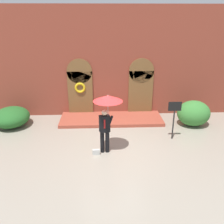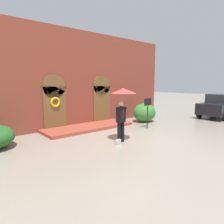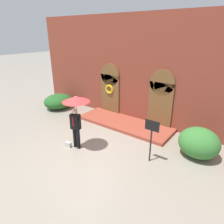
{
  "view_description": "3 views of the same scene",
  "coord_description": "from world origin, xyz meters",
  "px_view_note": "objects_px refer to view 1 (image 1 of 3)",
  "views": [
    {
      "loc": [
        -0.47,
        -8.79,
        5.13
      ],
      "look_at": [
        -0.02,
        1.7,
        1.01
      ],
      "focal_mm": 40.0,
      "sensor_mm": 36.0,
      "label": 1
    },
    {
      "loc": [
        -6.16,
        -6.36,
        2.6
      ],
      "look_at": [
        0.18,
        1.19,
        1.15
      ],
      "focal_mm": 32.0,
      "sensor_mm": 36.0,
      "label": 2
    },
    {
      "loc": [
        5.34,
        -5.21,
        4.71
      ],
      "look_at": [
        0.08,
        1.85,
        1.15
      ],
      "focal_mm": 32.0,
      "sensor_mm": 36.0,
      "label": 3
    }
  ],
  "objects_px": {
    "person_with_umbrella": "(107,107)",
    "handbag": "(96,152)",
    "shrub_right": "(194,113)",
    "sign_post": "(174,114)",
    "shrub_left": "(11,117)"
  },
  "relations": [
    {
      "from": "person_with_umbrella",
      "to": "handbag",
      "type": "bearing_deg",
      "value": -155.79
    },
    {
      "from": "person_with_umbrella",
      "to": "shrub_right",
      "type": "xyz_separation_m",
      "value": [
        4.28,
        2.43,
        -1.29
      ]
    },
    {
      "from": "person_with_umbrella",
      "to": "handbag",
      "type": "height_order",
      "value": "person_with_umbrella"
    },
    {
      "from": "sign_post",
      "to": "handbag",
      "type": "bearing_deg",
      "value": -160.04
    },
    {
      "from": "person_with_umbrella",
      "to": "sign_post",
      "type": "xyz_separation_m",
      "value": [
        2.88,
        1.01,
        -0.75
      ]
    },
    {
      "from": "person_with_umbrella",
      "to": "shrub_right",
      "type": "distance_m",
      "value": 5.09
    },
    {
      "from": "person_with_umbrella",
      "to": "shrub_left",
      "type": "height_order",
      "value": "person_with_umbrella"
    },
    {
      "from": "handbag",
      "to": "shrub_left",
      "type": "xyz_separation_m",
      "value": [
        -4.17,
        2.9,
        0.35
      ]
    },
    {
      "from": "shrub_left",
      "to": "shrub_right",
      "type": "xyz_separation_m",
      "value": [
        8.89,
        -0.27,
        0.16
      ]
    },
    {
      "from": "person_with_umbrella",
      "to": "shrub_left",
      "type": "distance_m",
      "value": 5.54
    },
    {
      "from": "person_with_umbrella",
      "to": "handbag",
      "type": "distance_m",
      "value": 1.87
    },
    {
      "from": "handbag",
      "to": "shrub_right",
      "type": "bearing_deg",
      "value": 24.38
    },
    {
      "from": "handbag",
      "to": "shrub_right",
      "type": "distance_m",
      "value": 5.43
    },
    {
      "from": "sign_post",
      "to": "shrub_right",
      "type": "distance_m",
      "value": 2.07
    },
    {
      "from": "handbag",
      "to": "shrub_right",
      "type": "xyz_separation_m",
      "value": [
        4.73,
        2.63,
        0.51
      ]
    }
  ]
}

